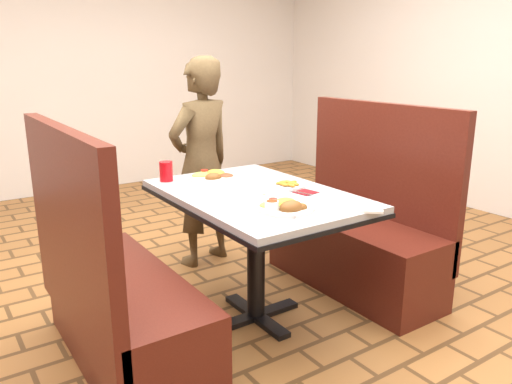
# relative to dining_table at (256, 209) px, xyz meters

# --- Properties ---
(dining_table) EXTENTS (0.81, 1.21, 0.75)m
(dining_table) POSITION_rel_dining_table_xyz_m (0.00, 0.00, 0.00)
(dining_table) COLOR #AAABAE
(dining_table) RESTS_ON ground
(booth_bench_left) EXTENTS (0.47, 1.20, 1.17)m
(booth_bench_left) POSITION_rel_dining_table_xyz_m (-0.80, 0.00, -0.32)
(booth_bench_left) COLOR #541D13
(booth_bench_left) RESTS_ON ground
(booth_bench_right) EXTENTS (0.47, 1.20, 1.17)m
(booth_bench_right) POSITION_rel_dining_table_xyz_m (0.80, 0.00, -0.32)
(booth_bench_right) COLOR #541D13
(booth_bench_right) RESTS_ON ground
(diner_person) EXTENTS (0.60, 0.46, 1.46)m
(diner_person) POSITION_rel_dining_table_xyz_m (0.16, 0.92, 0.08)
(diner_person) COLOR brown
(diner_person) RESTS_ON ground
(near_dinner_plate) EXTENTS (0.28, 0.28, 0.09)m
(near_dinner_plate) POSITION_rel_dining_table_xyz_m (-0.07, -0.34, 0.13)
(near_dinner_plate) COLOR white
(near_dinner_plate) RESTS_ON dining_table
(far_dinner_plate) EXTENTS (0.30, 0.30, 0.08)m
(far_dinner_plate) POSITION_rel_dining_table_xyz_m (-0.04, 0.40, 0.12)
(far_dinner_plate) COLOR white
(far_dinner_plate) RESTS_ON dining_table
(plantain_plate) EXTENTS (0.19, 0.19, 0.03)m
(plantain_plate) POSITION_rel_dining_table_xyz_m (0.21, -0.01, 0.11)
(plantain_plate) COLOR white
(plantain_plate) RESTS_ON dining_table
(maroon_napkin) EXTENTS (0.12, 0.12, 0.00)m
(maroon_napkin) POSITION_rel_dining_table_xyz_m (0.21, -0.16, 0.10)
(maroon_napkin) COLOR maroon
(maroon_napkin) RESTS_ON dining_table
(spoon_utensil) EXTENTS (0.04, 0.14, 0.00)m
(spoon_utensil) POSITION_rel_dining_table_xyz_m (0.18, -0.16, 0.10)
(spoon_utensil) COLOR #B9B9BD
(spoon_utensil) RESTS_ON dining_table
(red_tumbler) EXTENTS (0.08, 0.08, 0.11)m
(red_tumbler) POSITION_rel_dining_table_xyz_m (-0.29, 0.50, 0.15)
(red_tumbler) COLOR red
(red_tumbler) RESTS_ON dining_table
(paper_napkin) EXTENTS (0.26, 0.26, 0.01)m
(paper_napkin) POSITION_rel_dining_table_xyz_m (0.24, -0.52, 0.10)
(paper_napkin) COLOR white
(paper_napkin) RESTS_ON dining_table
(knife_utensil) EXTENTS (0.05, 0.19, 0.00)m
(knife_utensil) POSITION_rel_dining_table_xyz_m (-0.08, -0.33, 0.11)
(knife_utensil) COLOR silver
(knife_utensil) RESTS_ON dining_table
(fork_utensil) EXTENTS (0.07, 0.13, 0.00)m
(fork_utensil) POSITION_rel_dining_table_xyz_m (-0.09, -0.42, 0.11)
(fork_utensil) COLOR silver
(fork_utensil) RESTS_ON dining_table
(lettuce_shreds) EXTENTS (0.28, 0.32, 0.00)m
(lettuce_shreds) POSITION_rel_dining_table_xyz_m (0.04, 0.06, 0.10)
(lettuce_shreds) COLOR #A0CB51
(lettuce_shreds) RESTS_ON dining_table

